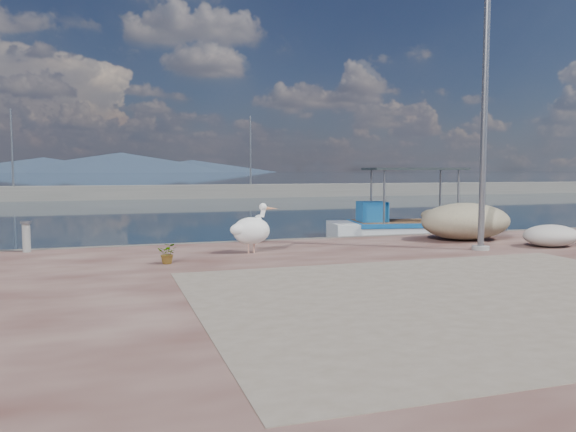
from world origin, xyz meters
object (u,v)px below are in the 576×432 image
(lamp_post, at_px, (484,120))
(bollard_near, at_px, (256,230))
(pelican, at_px, (252,230))
(boat_right, at_px, (411,231))

(lamp_post, distance_m, bollard_near, 6.70)
(pelican, bearing_deg, boat_right, 20.61)
(lamp_post, bearing_deg, boat_right, 74.77)
(pelican, xyz_separation_m, lamp_post, (5.74, -1.23, 2.72))
(lamp_post, bearing_deg, pelican, 167.90)
(boat_right, relative_size, bollard_near, 10.06)
(lamp_post, height_order, bollard_near, lamp_post)
(bollard_near, bearing_deg, lamp_post, -31.29)
(lamp_post, xyz_separation_m, bollard_near, (-5.14, 3.12, -2.94))
(lamp_post, bearing_deg, bollard_near, 148.71)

